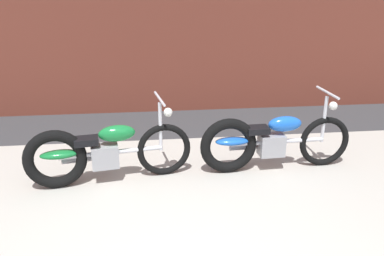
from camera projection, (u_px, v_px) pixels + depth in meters
name	position (u px, v px, depth m)	size (l,w,h in m)	color
sidewalk_slab	(174.00, 196.00, 4.59)	(36.00, 3.50, 0.01)	#B2ADA3
motorcycle_green	(98.00, 152.00, 4.77)	(2.00, 0.61, 1.03)	black
motorcycle_blue	(266.00, 141.00, 5.11)	(2.01, 0.58, 1.03)	black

